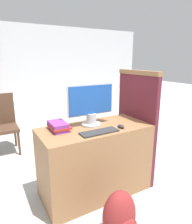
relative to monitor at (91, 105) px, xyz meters
name	(u,v)px	position (x,y,z in m)	size (l,w,h in m)	color
ground_plane	(108,205)	(0.00, -0.37, -0.99)	(20.00, 20.00, 0.00)	#B2B2AD
wall_back	(8,61)	(0.00, 6.62, 0.41)	(12.00, 0.06, 2.80)	silver
desk	(95,160)	(0.00, -0.08, -0.61)	(1.18, 0.56, 0.77)	#8C603D
carrel_divider	(136,125)	(0.62, -0.03, -0.31)	(0.07, 0.66, 1.35)	#5B1E28
monitor	(91,105)	(0.00, 0.00, 0.00)	(0.53, 0.22, 0.45)	#B7B7BC
keyboard	(99,132)	(-0.04, -0.25, -0.21)	(0.39, 0.13, 0.02)	#2D2D2D
mouse	(121,126)	(0.23, -0.24, -0.20)	(0.05, 0.10, 0.03)	#262626
book_stack	(58,126)	(-0.36, 0.02, -0.18)	(0.18, 0.27, 0.08)	#7A3384
backpack	(120,217)	(-0.14, -0.75, -0.77)	(0.29, 0.26, 0.46)	maroon
far_chair	(2,121)	(-0.78, 1.56, -0.49)	(0.44, 0.44, 0.94)	#4C3323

